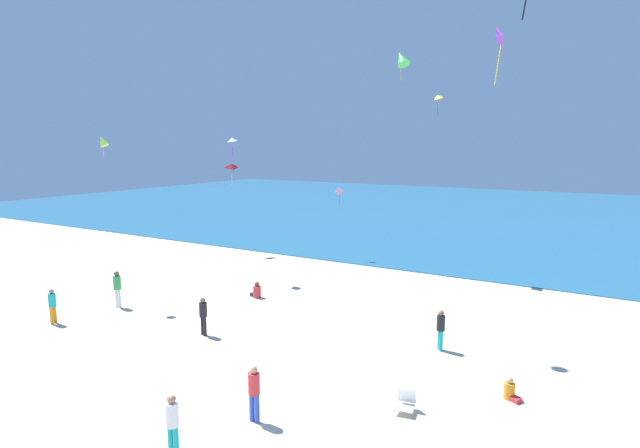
{
  "coord_description": "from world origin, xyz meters",
  "views": [
    {
      "loc": [
        10.16,
        -8.7,
        7.53
      ],
      "look_at": [
        0.0,
        8.48,
        4.43
      ],
      "focal_mm": 28.93,
      "sensor_mm": 36.0,
      "label": 1
    }
  ],
  "objects_px": {
    "person_1": "(117,286)",
    "person_2": "(257,292)",
    "person_3": "(510,391)",
    "kite_pink": "(339,192)",
    "person_0": "(203,314)",
    "person_4": "(172,421)",
    "person_6": "(254,390)",
    "kite_white": "(232,140)",
    "beach_chair_far_left": "(406,402)",
    "person_7": "(441,327)",
    "person_5": "(52,304)",
    "kite_purple": "(499,42)",
    "kite_green": "(401,58)",
    "kite_red": "(232,166)",
    "kite_lime": "(103,141)",
    "kite_yellow": "(437,97)"
  },
  "relations": [
    {
      "from": "person_1",
      "to": "kite_purple",
      "type": "height_order",
      "value": "kite_purple"
    },
    {
      "from": "person_2",
      "to": "person_7",
      "type": "bearing_deg",
      "value": -170.44
    },
    {
      "from": "person_1",
      "to": "person_3",
      "type": "xyz_separation_m",
      "value": [
        17.44,
        0.14,
        -0.75
      ]
    },
    {
      "from": "person_3",
      "to": "kite_yellow",
      "type": "xyz_separation_m",
      "value": [
        -6.95,
        13.51,
        9.89
      ]
    },
    {
      "from": "person_0",
      "to": "person_2",
      "type": "xyz_separation_m",
      "value": [
        -1.33,
        5.15,
        -0.6
      ]
    },
    {
      "from": "beach_chair_far_left",
      "to": "kite_green",
      "type": "height_order",
      "value": "kite_green"
    },
    {
      "from": "person_6",
      "to": "kite_purple",
      "type": "xyz_separation_m",
      "value": [
        5.12,
        4.08,
        9.24
      ]
    },
    {
      "from": "beach_chair_far_left",
      "to": "person_0",
      "type": "distance_m",
      "value": 9.21
    },
    {
      "from": "person_6",
      "to": "kite_pink",
      "type": "bearing_deg",
      "value": -157.89
    },
    {
      "from": "beach_chair_far_left",
      "to": "person_5",
      "type": "distance_m",
      "value": 15.53
    },
    {
      "from": "beach_chair_far_left",
      "to": "kite_purple",
      "type": "xyz_separation_m",
      "value": [
        1.76,
        1.45,
        9.89
      ]
    },
    {
      "from": "person_1",
      "to": "kite_pink",
      "type": "bearing_deg",
      "value": -9.09
    },
    {
      "from": "person_3",
      "to": "person_0",
      "type": "bearing_deg",
      "value": -148.93
    },
    {
      "from": "person_1",
      "to": "person_7",
      "type": "height_order",
      "value": "person_1"
    },
    {
      "from": "person_6",
      "to": "kite_white",
      "type": "height_order",
      "value": "kite_white"
    },
    {
      "from": "person_3",
      "to": "kite_yellow",
      "type": "distance_m",
      "value": 18.13
    },
    {
      "from": "person_5",
      "to": "kite_red",
      "type": "height_order",
      "value": "kite_red"
    },
    {
      "from": "person_0",
      "to": "kite_green",
      "type": "height_order",
      "value": "kite_green"
    },
    {
      "from": "kite_yellow",
      "to": "kite_red",
      "type": "relative_size",
      "value": 0.69
    },
    {
      "from": "person_0",
      "to": "kite_green",
      "type": "bearing_deg",
      "value": 141.52
    },
    {
      "from": "kite_yellow",
      "to": "kite_pink",
      "type": "distance_m",
      "value": 8.79
    },
    {
      "from": "person_0",
      "to": "person_4",
      "type": "relative_size",
      "value": 0.97
    },
    {
      "from": "kite_red",
      "to": "kite_white",
      "type": "distance_m",
      "value": 6.84
    },
    {
      "from": "person_0",
      "to": "kite_white",
      "type": "xyz_separation_m",
      "value": [
        -5.01,
        7.94,
        6.87
      ]
    },
    {
      "from": "person_5",
      "to": "person_4",
      "type": "bearing_deg",
      "value": 152.95
    },
    {
      "from": "person_5",
      "to": "kite_purple",
      "type": "height_order",
      "value": "kite_purple"
    },
    {
      "from": "person_0",
      "to": "person_3",
      "type": "bearing_deg",
      "value": 110.09
    },
    {
      "from": "person_7",
      "to": "kite_purple",
      "type": "bearing_deg",
      "value": 86.41
    },
    {
      "from": "person_4",
      "to": "person_5",
      "type": "xyz_separation_m",
      "value": [
        -11.43,
        4.15,
        -0.05
      ]
    },
    {
      "from": "kite_green",
      "to": "person_4",
      "type": "bearing_deg",
      "value": -96.89
    },
    {
      "from": "person_4",
      "to": "kite_white",
      "type": "distance_m",
      "value": 18.77
    },
    {
      "from": "person_6",
      "to": "kite_white",
      "type": "distance_m",
      "value": 17.52
    },
    {
      "from": "beach_chair_far_left",
      "to": "kite_green",
      "type": "distance_m",
      "value": 12.34
    },
    {
      "from": "kite_white",
      "to": "kite_red",
      "type": "bearing_deg",
      "value": 130.68
    },
    {
      "from": "beach_chair_far_left",
      "to": "kite_purple",
      "type": "distance_m",
      "value": 10.15
    },
    {
      "from": "person_7",
      "to": "person_1",
      "type": "bearing_deg",
      "value": -27.29
    },
    {
      "from": "person_3",
      "to": "kite_pink",
      "type": "xyz_separation_m",
      "value": [
        -13.57,
        14.31,
        4.16
      ]
    },
    {
      "from": "person_0",
      "to": "person_6",
      "type": "bearing_deg",
      "value": 70.54
    },
    {
      "from": "beach_chair_far_left",
      "to": "kite_lime",
      "type": "distance_m",
      "value": 18.04
    },
    {
      "from": "person_1",
      "to": "person_0",
      "type": "bearing_deg",
      "value": -90.19
    },
    {
      "from": "beach_chair_far_left",
      "to": "person_4",
      "type": "relative_size",
      "value": 0.43
    },
    {
      "from": "person_0",
      "to": "kite_yellow",
      "type": "bearing_deg",
      "value": 178.56
    },
    {
      "from": "beach_chair_far_left",
      "to": "kite_pink",
      "type": "relative_size",
      "value": 0.66
    },
    {
      "from": "person_1",
      "to": "person_2",
      "type": "xyz_separation_m",
      "value": [
        4.6,
        4.52,
        -0.7
      ]
    },
    {
      "from": "person_5",
      "to": "kite_yellow",
      "type": "bearing_deg",
      "value": -130.74
    },
    {
      "from": "kite_white",
      "to": "kite_pink",
      "type": "xyz_separation_m",
      "value": [
        2.94,
        7.14,
        -3.35
      ]
    },
    {
      "from": "beach_chair_far_left",
      "to": "kite_red",
      "type": "height_order",
      "value": "kite_red"
    },
    {
      "from": "person_1",
      "to": "kite_lime",
      "type": "xyz_separation_m",
      "value": [
        -1.22,
        0.63,
        6.67
      ]
    },
    {
      "from": "person_0",
      "to": "kite_purple",
      "type": "bearing_deg",
      "value": 106.09
    },
    {
      "from": "person_7",
      "to": "person_0",
      "type": "bearing_deg",
      "value": -16.61
    }
  ]
}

